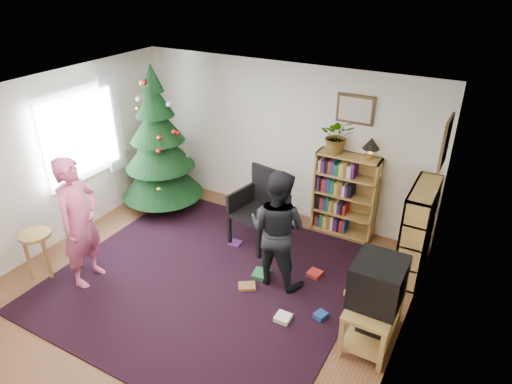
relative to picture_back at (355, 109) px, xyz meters
The scene contains 22 objects.
floor 3.35m from the picture_back, 114.92° to the right, with size 5.00×5.00×0.00m, color brown.
ceiling 2.78m from the picture_back, 114.92° to the right, with size 5.00×5.00×0.00m, color white.
wall_back 1.35m from the picture_back, behind, with size 5.00×0.02×2.50m, color silver.
wall_left 4.47m from the picture_back, 145.86° to the right, with size 0.02×5.00×2.50m, color silver.
wall_right 2.90m from the picture_back, 61.39° to the right, with size 0.02×5.00×2.50m, color silver.
rug 3.13m from the picture_back, 117.87° to the right, with size 3.80×3.60×0.02m, color black.
window_pane 4.10m from the picture_back, 152.62° to the right, with size 0.04×1.20×1.40m, color silver.
curtain 3.79m from the picture_back, 161.83° to the right, with size 0.06×0.35×1.60m, color silver.
picture_back is the anchor object (origin of this frame).
picture_right 1.51m from the picture_back, 28.69° to the right, with size 0.03×0.50×0.60m.
christmas_tree 3.21m from the picture_back, 163.64° to the right, with size 1.36×1.36×2.46m.
bookshelf_back 1.29m from the picture_back, 82.65° to the right, with size 0.95×0.30×1.30m.
bookshelf_right 1.87m from the picture_back, 28.81° to the right, with size 0.30×0.95×1.30m.
tv_stand 2.90m from the picture_back, 63.49° to the right, with size 0.50×0.89×0.55m.
crt_tv 2.66m from the picture_back, 63.55° to the right, with size 0.54×0.58×0.50m.
armchair 1.91m from the picture_back, 135.99° to the right, with size 0.74×0.74×1.15m.
stool 4.69m from the picture_back, 134.86° to the right, with size 0.40×0.40×0.67m.
person_standing 4.01m from the picture_back, 131.02° to the right, with size 0.65×0.43×1.78m, color #C85076.
person_by_chair 2.10m from the picture_back, 101.10° to the right, with size 0.78×0.61×1.61m, color black.
potted_plant 0.45m from the picture_back, 143.52° to the right, with size 0.48×0.41×0.53m, color gray.
table_lamp 0.55m from the picture_back, 23.04° to the right, with size 0.25×0.25×0.33m.
floor_clutter 2.63m from the picture_back, 95.10° to the right, with size 2.07×1.31×0.08m.
Camera 1 is at (2.95, -3.67, 3.89)m, focal length 32.00 mm.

